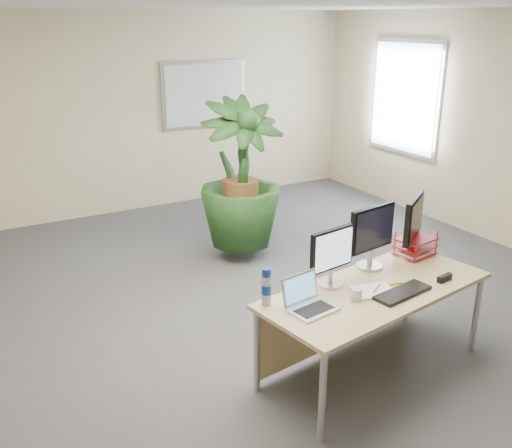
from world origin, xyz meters
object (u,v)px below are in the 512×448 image
desk (365,301)px  laptop (307,300)px  monitor_right (372,233)px  floor_plant (241,193)px  monitor_left (332,254)px

desk → laptop: 0.64m
desk → monitor_right: size_ratio=3.76×
floor_plant → monitor_left: 2.35m
laptop → desk: bearing=9.5°
floor_plant → monitor_left: bearing=-101.4°
desk → floor_plant: floor_plant is taller
laptop → monitor_right: bearing=21.2°
desk → monitor_left: 0.49m
monitor_left → floor_plant: bearing=78.6°
desk → monitor_left: monitor_left is taller
floor_plant → laptop: (-0.81, -2.50, 0.01)m
floor_plant → monitor_right: 2.20m
monitor_left → monitor_right: 0.48m
floor_plant → monitor_left: (-0.46, -2.29, 0.21)m
monitor_right → laptop: bearing=-158.8°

